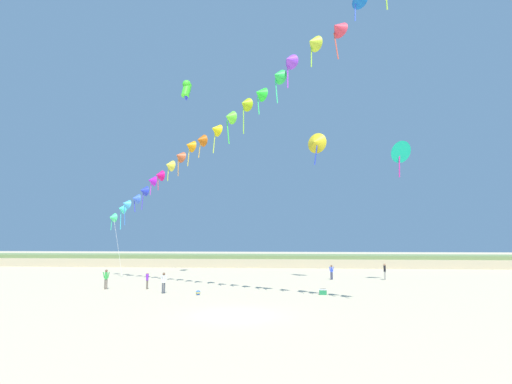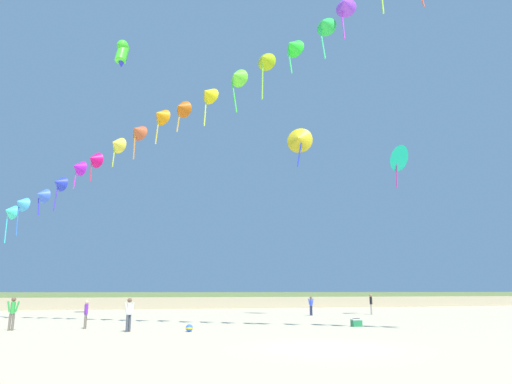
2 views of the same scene
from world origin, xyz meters
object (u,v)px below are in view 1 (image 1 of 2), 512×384
person_mid_center (164,281)px  person_far_left (385,270)px  large_kite_mid_trail (316,143)px  person_near_left (106,278)px  large_kite_high_solo (399,151)px  beach_ball (198,293)px  beach_cooler (323,292)px  large_kite_low_lead (186,90)px  person_far_right (332,271)px  person_near_right (147,279)px

person_mid_center → person_far_left: person_far_left is taller
large_kite_mid_trail → person_mid_center: bearing=-142.1°
person_near_left → large_kite_mid_trail: 24.55m
person_far_left → large_kite_mid_trail: large_kite_mid_trail is taller
person_near_left → large_kite_high_solo: (27.10, 6.41, 12.19)m
person_far_left → beach_ball: person_far_left is taller
large_kite_high_solo → beach_cooler: bearing=-135.6°
person_mid_center → large_kite_high_solo: large_kite_high_solo is taller
large_kite_mid_trail → large_kite_high_solo: 8.47m
person_far_left → large_kite_high_solo: bearing=-76.5°
large_kite_low_lead → large_kite_mid_trail: (14.96, -2.79, -7.47)m
person_near_left → person_far_right: 22.88m
person_near_left → large_kite_low_lead: large_kite_low_lead is taller
person_far_right → person_near_right: bearing=-149.6°
person_far_right → beach_ball: 17.53m
person_mid_center → large_kite_mid_trail: (12.97, 10.10, 13.63)m
beach_cooler → beach_ball: size_ratio=1.59×
person_near_right → person_mid_center: (2.30, -2.56, 0.09)m
person_near_left → beach_cooler: (18.60, -1.89, -0.77)m
large_kite_high_solo → beach_ball: large_kite_high_solo is taller
large_kite_low_lead → large_kite_high_solo: (23.19, -4.21, -8.90)m
person_near_left → person_near_right: size_ratio=1.13×
person_mid_center → large_kite_mid_trail: size_ratio=0.47×
large_kite_mid_trail → beach_cooler: large_kite_mid_trail is taller
person_far_right → person_far_left: bearing=1.7°
person_far_right → large_kite_high_solo: bearing=-29.7°
person_near_left → beach_ball: 9.39m
person_mid_center → large_kite_low_lead: 24.81m
person_near_left → beach_ball: bearing=-18.2°
person_near_right → beach_cooler: (15.00, -2.17, -0.65)m
person_far_right → beach_ball: (-11.59, -13.12, -0.73)m
person_near_left → beach_ball: size_ratio=4.67×
person_mid_center → beach_cooler: (12.70, 0.38, -0.75)m
person_far_right → large_kite_mid_trail: (-1.61, -2.37, 13.68)m
large_kite_mid_trail → beach_cooler: bearing=-91.6°
person_far_left → large_kite_mid_trail: size_ratio=0.49×
large_kite_low_lead → person_near_right: bearing=-91.7°
person_mid_center → person_near_left: bearing=158.9°
beach_ball → person_mid_center: bearing=167.6°
person_mid_center → person_far_left: size_ratio=0.95×
person_mid_center → large_kite_high_solo: size_ratio=0.43×
large_kite_low_lead → person_near_left: bearing=-110.2°
person_near_right → beach_ball: (5.28, -3.21, -0.68)m
person_far_right → beach_cooler: bearing=-98.8°
large_kite_high_solo → beach_ball: (-18.21, -9.34, -12.99)m
person_near_right → person_far_left: size_ratio=0.86×
person_near_right → person_mid_center: bearing=-48.0°
large_kite_mid_trail → large_kite_high_solo: large_kite_mid_trail is taller
person_near_left → beach_cooler: person_near_left is taller
large_kite_high_solo → person_near_right: bearing=-165.4°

